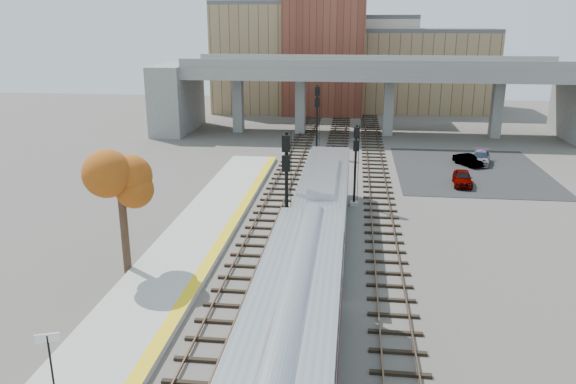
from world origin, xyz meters
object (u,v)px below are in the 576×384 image
(car_a, at_px, (462,178))
(signal_mast_far, at_px, (317,120))
(car_b, at_px, (468,160))
(signal_mast_near, at_px, (286,193))
(signal_mast_mid, at_px, (355,168))
(car_c, at_px, (480,158))
(tree, at_px, (120,184))
(locomotive, at_px, (324,202))

(car_a, bearing_deg, signal_mast_far, 147.60)
(signal_mast_far, distance_m, car_b, 15.84)
(signal_mast_near, bearing_deg, signal_mast_mid, 67.19)
(car_b, xyz_separation_m, car_c, (1.37, 0.91, 0.08))
(signal_mast_near, distance_m, car_a, 21.47)
(signal_mast_mid, distance_m, tree, 18.82)
(signal_mast_far, bearing_deg, car_a, -37.60)
(locomotive, bearing_deg, signal_mast_mid, 72.81)
(tree, height_order, car_c, tree)
(locomotive, height_order, car_c, locomotive)
(signal_mast_near, bearing_deg, car_c, 55.94)
(signal_mast_far, xyz_separation_m, car_b, (15.20, -3.19, -3.13))
(signal_mast_mid, relative_size, car_a, 1.65)
(signal_mast_far, distance_m, tree, 31.94)
(locomotive, height_order, tree, tree)
(locomotive, xyz_separation_m, car_b, (13.10, 20.32, -1.68))
(signal_mast_near, height_order, car_b, signal_mast_near)
(signal_mast_far, xyz_separation_m, car_c, (16.57, -2.28, -3.05))
(signal_mast_mid, relative_size, car_c, 1.45)
(locomotive, xyz_separation_m, signal_mast_near, (-2.10, -3.29, 1.57))
(locomotive, distance_m, car_b, 24.23)
(car_b, bearing_deg, car_a, -133.39)
(signal_mast_far, height_order, tree, signal_mast_far)
(tree, height_order, car_a, tree)
(tree, bearing_deg, signal_mast_near, 24.44)
(car_a, distance_m, car_c, 8.65)
(locomotive, relative_size, signal_mast_near, 2.52)
(signal_mast_near, height_order, tree, signal_mast_near)
(signal_mast_mid, bearing_deg, car_c, 49.81)
(signal_mast_near, relative_size, car_a, 1.98)
(signal_mast_near, height_order, car_a, signal_mast_near)
(signal_mast_near, height_order, car_c, signal_mast_near)
(signal_mast_far, bearing_deg, car_c, -7.85)
(signal_mast_far, distance_m, car_a, 17.21)
(car_b, distance_m, car_c, 1.65)
(locomotive, height_order, signal_mast_far, signal_mast_far)
(tree, distance_m, car_c, 38.27)
(tree, bearing_deg, car_c, 48.45)
(signal_mast_far, relative_size, car_c, 1.69)
(tree, xyz_separation_m, car_b, (23.83, 27.52, -4.67))
(signal_mast_far, relative_size, tree, 1.04)
(tree, bearing_deg, car_b, 49.11)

